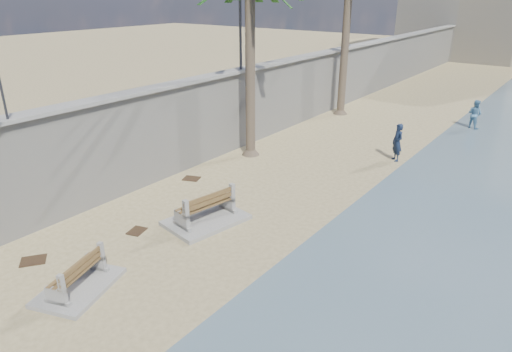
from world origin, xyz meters
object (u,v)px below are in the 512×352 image
Objects in this scene: bench_far at (206,209)px; person_a at (398,140)px; person_b at (475,113)px; bench_near at (77,276)px.

person_a is at bearing 73.37° from bench_far.
person_b is at bearing 75.76° from bench_far.
bench_near is 1.27× the size of person_a.
person_a is 1.11× the size of person_b.
bench_near is 14.03m from person_a.
bench_near is 0.88× the size of bench_far.
bench_near is 21.52m from person_b.
person_a reaches higher than bench_near.
bench_near is at bearing 99.36° from person_b.
person_b is (4.20, 16.54, 0.40)m from bench_far.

